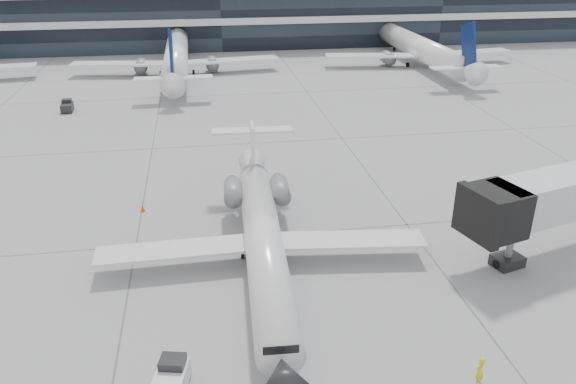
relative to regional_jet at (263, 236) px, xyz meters
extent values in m
plane|color=gray|center=(1.39, 3.85, -2.13)|extent=(220.00, 220.00, 0.00)
cube|color=black|center=(1.39, 85.85, 2.87)|extent=(170.00, 22.00, 10.00)
cylinder|color=silver|center=(-0.04, -0.78, -0.07)|extent=(3.44, 21.60, 2.42)
cone|color=black|center=(-0.61, -12.78, -0.07)|extent=(2.54, 2.62, 2.42)
cone|color=silver|center=(0.54, 11.39, 0.20)|extent=(2.43, 2.97, 2.30)
cube|color=silver|center=(-5.81, 0.39, -0.69)|extent=(9.91, 2.55, 0.20)
cube|color=silver|center=(5.82, -0.16, -0.69)|extent=(10.06, 3.47, 0.20)
cylinder|color=slate|center=(-1.48, 6.64, 0.29)|extent=(1.49, 3.11, 1.34)
cylinder|color=slate|center=(2.10, 6.47, 0.29)|extent=(1.49, 3.11, 1.34)
cube|color=silver|center=(0.52, 10.86, 2.09)|extent=(0.36, 2.34, 4.03)
cube|color=silver|center=(0.53, 11.22, 3.52)|extent=(6.51, 1.74, 0.14)
cylinder|color=black|center=(-0.44, -9.29, -1.88)|extent=(0.18, 0.51, 0.50)
cylinder|color=black|center=(-1.30, 1.07, -1.84)|extent=(0.24, 0.58, 0.57)
cylinder|color=black|center=(1.39, 0.95, -1.84)|extent=(0.24, 0.58, 0.57)
cube|color=black|center=(14.17, -3.19, 2.30)|extent=(3.55, 3.99, 2.95)
cylinder|color=slate|center=(15.89, -2.70, -0.65)|extent=(0.46, 0.46, 2.95)
cube|color=black|center=(15.89, -2.70, -1.76)|extent=(2.23, 1.94, 0.74)
imported|color=yellow|center=(9.01, -12.50, -1.31)|extent=(0.71, 0.65, 1.63)
cube|color=silver|center=(-5.73, -10.62, -1.53)|extent=(1.92, 2.66, 0.98)
cube|color=black|center=(-5.61, -10.08, -0.87)|extent=(1.39, 1.23, 0.55)
cylinder|color=black|center=(-6.13, -9.63, -1.89)|extent=(0.30, 0.51, 0.48)
cylinder|color=black|center=(-4.95, -9.90, -1.89)|extent=(0.30, 0.51, 0.48)
cone|color=#E84E0C|center=(-8.51, 9.36, -1.83)|extent=(0.38, 0.38, 0.60)
cube|color=#E84E0C|center=(-8.51, 9.36, -2.11)|extent=(0.43, 0.43, 0.03)
cube|color=black|center=(-19.73, 39.12, -1.56)|extent=(1.46, 2.34, 0.93)
cube|color=black|center=(-19.75, 39.63, -0.94)|extent=(1.18, 0.99, 0.51)
cylinder|color=black|center=(-20.34, 39.91, -1.90)|extent=(0.21, 0.46, 0.45)
cylinder|color=black|center=(-19.21, 39.97, -1.90)|extent=(0.21, 0.46, 0.45)
cylinder|color=black|center=(-20.24, 38.26, -1.90)|extent=(0.21, 0.46, 0.45)
cylinder|color=black|center=(-19.11, 38.33, -1.90)|extent=(0.21, 0.46, 0.45)
camera|label=1|loc=(-3.49, -31.74, 17.84)|focal=35.00mm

